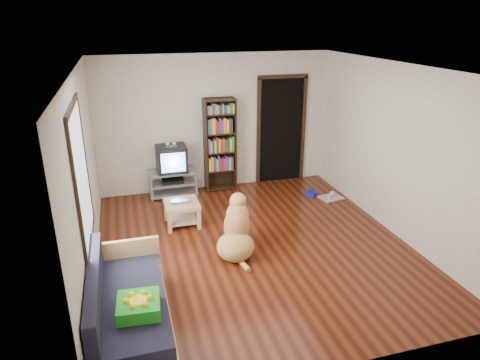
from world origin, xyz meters
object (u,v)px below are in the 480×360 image
object	(u,v)px
tv_stand	(173,182)
sofa	(127,310)
dog_bowl	(311,193)
dog	(237,232)
bookshelf	(220,140)
coffee_table	(182,209)
laptop	(182,202)
crt_tv	(171,158)
grey_rag	(331,198)
green_cushion	(139,306)

from	to	relation	value
tv_stand	sofa	distance (m)	3.76
dog_bowl	dog	xyz separation A→B (m)	(-1.94, -1.63, 0.27)
bookshelf	sofa	distance (m)	4.26
tv_stand	coffee_table	size ratio (longest dim) A/B	1.64
laptop	dog	xyz separation A→B (m)	(0.63, -1.05, -0.10)
coffee_table	dog	size ratio (longest dim) A/B	0.53
laptop	bookshelf	world-z (taller)	bookshelf
crt_tv	sofa	xyz separation A→B (m)	(-0.97, -3.65, -0.48)
bookshelf	sofa	world-z (taller)	bookshelf
bookshelf	sofa	bearing A→B (deg)	-117.32
grey_rag	tv_stand	world-z (taller)	tv_stand
bookshelf	dog	world-z (taller)	bookshelf
crt_tv	bookshelf	bearing A→B (deg)	4.32
laptop	dog_bowl	size ratio (longest dim) A/B	1.62
crt_tv	coffee_table	distance (m)	1.38
crt_tv	dog	xyz separation A→B (m)	(0.60, -2.37, -0.43)
green_cushion	laptop	xyz separation A→B (m)	(0.83, 2.61, -0.08)
green_cushion	bookshelf	xyz separation A→B (m)	(1.80, 4.01, 0.51)
grey_rag	coffee_table	xyz separation A→B (m)	(-2.87, -0.31, 0.27)
dog_bowl	bookshelf	xyz separation A→B (m)	(-1.59, 0.81, 0.96)
dog_bowl	sofa	distance (m)	4.57
green_cushion	dog	size ratio (longest dim) A/B	0.41
green_cushion	grey_rag	size ratio (longest dim) A/B	1.06
green_cushion	dog_bowl	xyz separation A→B (m)	(3.39, 3.19, -0.45)
laptop	dog	distance (m)	1.22
laptop	tv_stand	size ratio (longest dim) A/B	0.40
grey_rag	bookshelf	bearing A→B (deg)	150.66
grey_rag	sofa	distance (m)	4.66
dog_bowl	coffee_table	size ratio (longest dim) A/B	0.40
crt_tv	dog	world-z (taller)	crt_tv
grey_rag	coffee_table	bearing A→B (deg)	-173.91
dog_bowl	sofa	world-z (taller)	sofa
coffee_table	grey_rag	bearing A→B (deg)	6.09
green_cushion	coffee_table	bearing A→B (deg)	77.08
tv_stand	dog_bowl	bearing A→B (deg)	-15.81
tv_stand	dog	bearing A→B (deg)	-75.57
dog_bowl	tv_stand	bearing A→B (deg)	164.19
laptop	sofa	bearing A→B (deg)	-108.87
green_cushion	coffee_table	size ratio (longest dim) A/B	0.77
green_cushion	crt_tv	size ratio (longest dim) A/B	0.73
laptop	grey_rag	world-z (taller)	laptop
tv_stand	bookshelf	distance (m)	1.20
sofa	grey_rag	bearing A→B (deg)	34.89
green_cushion	dog	xyz separation A→B (m)	(1.45, 1.56, -0.18)
tv_stand	coffee_table	world-z (taller)	tv_stand
tv_stand	crt_tv	bearing A→B (deg)	90.00
dog_bowl	laptop	bearing A→B (deg)	-167.14
laptop	tv_stand	world-z (taller)	tv_stand
green_cushion	crt_tv	world-z (taller)	crt_tv
green_cushion	laptop	bearing A→B (deg)	76.90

